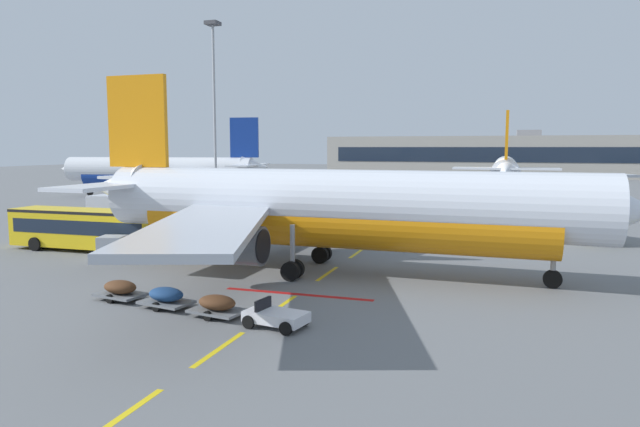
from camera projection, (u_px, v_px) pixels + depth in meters
name	position (u px, v px, depth m)	size (l,w,h in m)	color
apron_paint_markings	(366.00, 247.00, 43.56)	(8.00, 95.81, 0.01)	yellow
airliner_foreground	(330.00, 207.00, 34.22)	(34.69, 34.63, 12.20)	silver
airliner_mid_left	(505.00, 173.00, 82.96)	(33.74, 33.78, 11.89)	silver
airliner_far_center	(162.00, 172.00, 87.01)	(33.75, 33.24, 11.84)	white
apron_shuttle_bus	(88.00, 227.00, 41.78)	(12.04, 3.08, 3.00)	yellow
catering_truck	(124.00, 212.00, 52.12)	(7.03, 2.75, 3.14)	black
fuel_service_truck	(571.00, 220.00, 46.62)	(6.96, 6.25, 3.14)	black
baggage_train	(191.00, 301.00, 26.13)	(11.67, 3.53, 1.14)	silver
uld_cargo_container	(113.00, 248.00, 38.35)	(1.96, 1.93, 1.60)	#B7BCC6
apron_light_mast_near	(214.00, 90.00, 80.06)	(1.80, 1.80, 24.76)	slate
terminal_satellite	(481.00, 156.00, 152.89)	(79.49, 20.12, 11.96)	#9E998E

